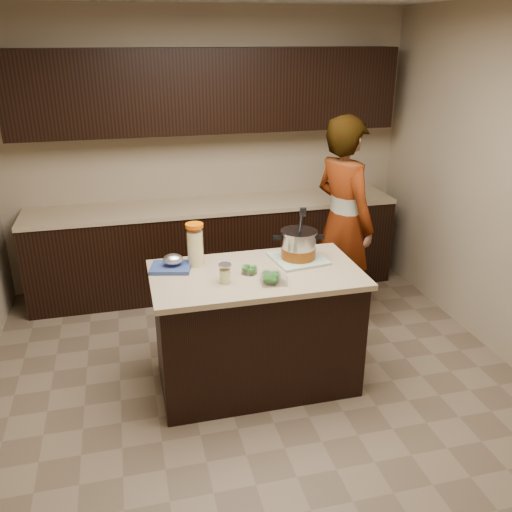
{
  "coord_description": "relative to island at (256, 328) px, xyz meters",
  "views": [
    {
      "loc": [
        -0.83,
        -3.34,
        2.43
      ],
      "look_at": [
        0.0,
        0.0,
        1.02
      ],
      "focal_mm": 38.0,
      "sensor_mm": 36.0,
      "label": 1
    }
  ],
  "objects": [
    {
      "name": "stock_pot",
      "position": [
        0.35,
        0.13,
        0.56
      ],
      "size": [
        0.37,
        0.31,
        0.38
      ],
      "rotation": [
        0.0,
        0.0,
        -0.19
      ],
      "color": "#B7B7BC",
      "rests_on": "dish_towel"
    },
    {
      "name": "dish_towel",
      "position": [
        0.35,
        0.13,
        0.46
      ],
      "size": [
        0.41,
        0.41,
        0.02
      ],
      "primitive_type": "cube",
      "rotation": [
        0.0,
        0.0,
        0.14
      ],
      "color": "#699363",
      "rests_on": "island"
    },
    {
      "name": "person",
      "position": [
        0.98,
        0.8,
        0.47
      ],
      "size": [
        0.62,
        0.77,
        1.84
      ],
      "primitive_type": "imported",
      "rotation": [
        0.0,
        0.0,
        1.88
      ],
      "color": "gray",
      "rests_on": "ground"
    },
    {
      "name": "back_cabinets",
      "position": [
        0.0,
        1.74,
        0.49
      ],
      "size": [
        3.6,
        0.63,
        2.33
      ],
      "color": "black",
      "rests_on": "ground"
    },
    {
      "name": "island",
      "position": [
        0.0,
        0.0,
        0.0
      ],
      "size": [
        1.46,
        0.81,
        0.9
      ],
      "color": "black",
      "rests_on": "ground"
    },
    {
      "name": "blue_tray",
      "position": [
        -0.56,
        0.19,
        0.48
      ],
      "size": [
        0.32,
        0.28,
        0.11
      ],
      "rotation": [
        0.0,
        0.0,
        -0.23
      ],
      "color": "navy",
      "rests_on": "island"
    },
    {
      "name": "broccoli_tub_rect",
      "position": [
        0.07,
        -0.21,
        0.47
      ],
      "size": [
        0.18,
        0.14,
        0.06
      ],
      "rotation": [
        0.0,
        0.0,
        -0.09
      ],
      "color": "silver",
      "rests_on": "island"
    },
    {
      "name": "ground_plane",
      "position": [
        0.0,
        0.0,
        -0.45
      ],
      "size": [
        4.0,
        4.0,
        0.0
      ],
      "primitive_type": "plane",
      "color": "brown",
      "rests_on": "ground"
    },
    {
      "name": "broccoli_tub_left",
      "position": [
        -0.05,
        -0.01,
        0.47
      ],
      "size": [
        0.12,
        0.12,
        0.05
      ],
      "rotation": [
        0.0,
        0.0,
        -0.08
      ],
      "color": "silver",
      "rests_on": "island"
    },
    {
      "name": "broccoli_tub_right",
      "position": [
        0.06,
        -0.17,
        0.48
      ],
      "size": [
        0.16,
        0.16,
        0.06
      ],
      "rotation": [
        0.0,
        0.0,
        0.23
      ],
      "color": "silver",
      "rests_on": "island"
    },
    {
      "name": "lemonade_pitcher",
      "position": [
        -0.39,
        0.23,
        0.59
      ],
      "size": [
        0.14,
        0.14,
        0.31
      ],
      "rotation": [
        0.0,
        0.0,
        -0.11
      ],
      "color": "#E1D289",
      "rests_on": "island"
    },
    {
      "name": "room_shell",
      "position": [
        0.0,
        0.0,
        1.26
      ],
      "size": [
        4.04,
        4.04,
        2.72
      ],
      "color": "tan",
      "rests_on": "ground"
    },
    {
      "name": "mason_jar",
      "position": [
        -0.24,
        -0.12,
        0.51
      ],
      "size": [
        0.11,
        0.11,
        0.14
      ],
      "rotation": [
        0.0,
        0.0,
        0.34
      ],
      "color": "#E1D289",
      "rests_on": "island"
    }
  ]
}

